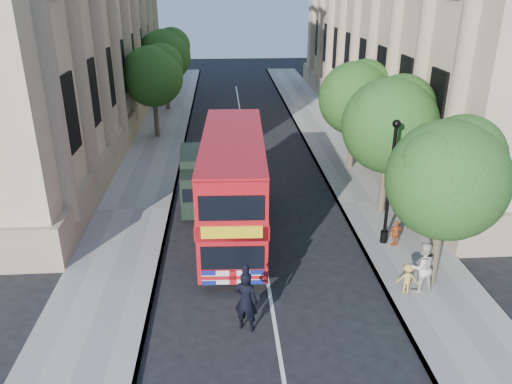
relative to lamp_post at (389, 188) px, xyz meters
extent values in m
plane|color=black|center=(-5.00, -6.00, -2.51)|extent=(120.00, 120.00, 0.00)
cube|color=gray|center=(0.75, 4.00, -2.45)|extent=(3.50, 80.00, 0.12)
cube|color=gray|center=(-10.75, 4.00, -2.45)|extent=(3.50, 80.00, 0.12)
cylinder|color=#473828|center=(0.80, -3.00, -1.08)|extent=(0.32, 0.32, 2.86)
sphere|color=#1D4C19|center=(0.80, -3.00, 1.52)|extent=(4.00, 4.00, 4.00)
sphere|color=#1D4C19|center=(1.40, -2.60, 2.17)|extent=(2.80, 2.80, 2.80)
sphere|color=#1D4C19|center=(0.30, -3.30, 2.04)|extent=(2.60, 2.60, 2.60)
cylinder|color=#473828|center=(0.80, 3.00, -1.01)|extent=(0.32, 0.32, 2.99)
sphere|color=#1D4C19|center=(0.80, 3.00, 1.71)|extent=(4.20, 4.20, 4.20)
sphere|color=#1D4C19|center=(1.40, 3.40, 2.39)|extent=(2.94, 2.94, 2.94)
sphere|color=#1D4C19|center=(0.30, 2.70, 2.25)|extent=(2.73, 2.73, 2.73)
cylinder|color=#473828|center=(0.80, 9.00, -1.06)|extent=(0.32, 0.32, 2.90)
sphere|color=#1D4C19|center=(0.80, 9.00, 1.58)|extent=(4.00, 4.00, 4.00)
sphere|color=#1D4C19|center=(1.40, 9.40, 2.24)|extent=(2.80, 2.80, 2.80)
sphere|color=#1D4C19|center=(0.30, 8.70, 2.11)|extent=(2.60, 2.60, 2.60)
cylinder|color=#473828|center=(-11.00, 16.00, -1.01)|extent=(0.32, 0.32, 2.99)
sphere|color=#1D4C19|center=(-11.00, 16.00, 1.71)|extent=(4.00, 4.00, 4.00)
sphere|color=#1D4C19|center=(-10.40, 16.40, 2.39)|extent=(2.80, 2.80, 2.80)
sphere|color=#1D4C19|center=(-11.50, 15.70, 2.25)|extent=(2.60, 2.60, 2.60)
cylinder|color=#473828|center=(-11.00, 24.00, -0.93)|extent=(0.32, 0.32, 3.17)
sphere|color=#1D4C19|center=(-11.00, 24.00, 1.95)|extent=(4.20, 4.20, 4.20)
sphere|color=#1D4C19|center=(-10.40, 24.40, 2.67)|extent=(2.94, 2.94, 2.94)
sphere|color=#1D4C19|center=(-11.50, 23.70, 2.53)|extent=(2.73, 2.73, 2.73)
cylinder|color=black|center=(0.00, 0.00, -2.14)|extent=(0.30, 0.30, 0.50)
cylinder|color=black|center=(0.00, 0.00, 0.11)|extent=(0.14, 0.14, 5.00)
sphere|color=black|center=(0.00, 0.00, 2.61)|extent=(0.32, 0.32, 0.32)
cube|color=#AC0C12|center=(-6.10, 1.40, -0.17)|extent=(2.75, 9.24, 3.81)
cube|color=black|center=(-6.10, 1.40, -1.02)|extent=(2.79, 8.67, 0.87)
cube|color=black|center=(-6.10, 1.40, 0.82)|extent=(2.79, 8.67, 0.87)
cube|color=yellow|center=(-6.27, -3.18, -0.05)|extent=(2.03, 0.16, 0.43)
cylinder|color=black|center=(-7.31, -1.79, -2.03)|extent=(0.31, 0.97, 0.96)
cylinder|color=black|center=(-5.13, -1.87, -2.03)|extent=(0.31, 0.97, 0.96)
cylinder|color=black|center=(-7.07, 4.47, -2.03)|extent=(0.31, 0.97, 0.96)
cylinder|color=black|center=(-4.90, 4.39, -2.03)|extent=(0.31, 0.97, 0.96)
cube|color=black|center=(-7.54, 3.11, -1.29)|extent=(1.89, 1.72, 1.90)
cube|color=black|center=(-7.50, 2.34, -1.06)|extent=(1.63, 0.18, 0.63)
cube|color=black|center=(-7.63, 5.10, -1.11)|extent=(1.95, 2.98, 2.27)
cube|color=black|center=(-7.60, 4.56, -2.19)|extent=(1.84, 4.42, 0.23)
cylinder|color=black|center=(-8.35, 2.98, -2.15)|extent=(0.23, 0.73, 0.72)
cylinder|color=black|center=(-6.72, 3.06, -2.15)|extent=(0.23, 0.73, 0.72)
cylinder|color=black|center=(-8.49, 5.97, -2.15)|extent=(0.23, 0.73, 0.72)
cylinder|color=black|center=(-6.86, 6.04, -2.15)|extent=(0.23, 0.73, 0.72)
imported|color=black|center=(-5.91, -5.00, -1.49)|extent=(0.88, 0.73, 2.05)
imported|color=beige|center=(0.16, -3.50, -1.46)|extent=(0.96, 0.78, 1.85)
imported|color=#C35322|center=(0.35, -0.34, -1.84)|extent=(0.69, 0.39, 1.10)
imported|color=gold|center=(-0.34, -3.57, -1.84)|extent=(0.74, 0.47, 1.09)
camera|label=1|loc=(-6.48, -17.70, 7.52)|focal=35.00mm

